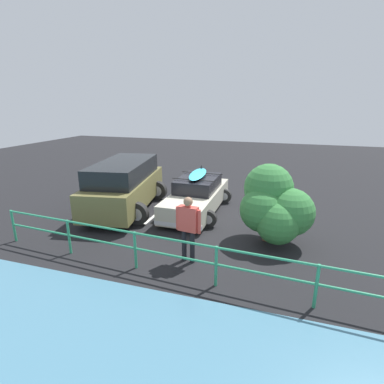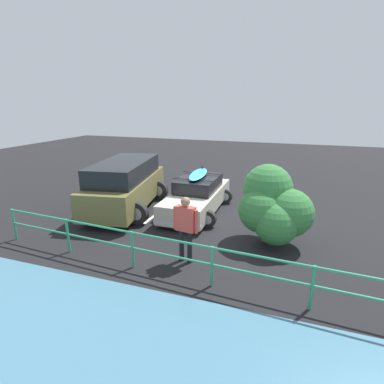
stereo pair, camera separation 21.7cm
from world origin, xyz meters
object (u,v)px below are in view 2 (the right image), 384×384
object	(u,v)px
sedan_car	(197,196)
bush_near_left	(273,207)
person_bystander	(186,224)
suv_car	(125,185)

from	to	relation	value
sedan_car	bush_near_left	world-z (taller)	bush_near_left
sedan_car	bush_near_left	distance (m)	3.49
person_bystander	sedan_car	bearing A→B (deg)	-76.75
sedan_car	person_bystander	bearing A→B (deg)	103.25
suv_car	bush_near_left	xyz separation A→B (m)	(-5.64, 1.20, 0.13)
sedan_car	person_bystander	size ratio (longest dim) A/B	2.41
suv_car	person_bystander	xyz separation A→B (m)	(-3.61, 3.10, 0.09)
person_bystander	bush_near_left	bearing A→B (deg)	-136.95
suv_car	person_bystander	bearing A→B (deg)	139.38
sedan_car	bush_near_left	xyz separation A→B (m)	(-2.91, 1.86, 0.49)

